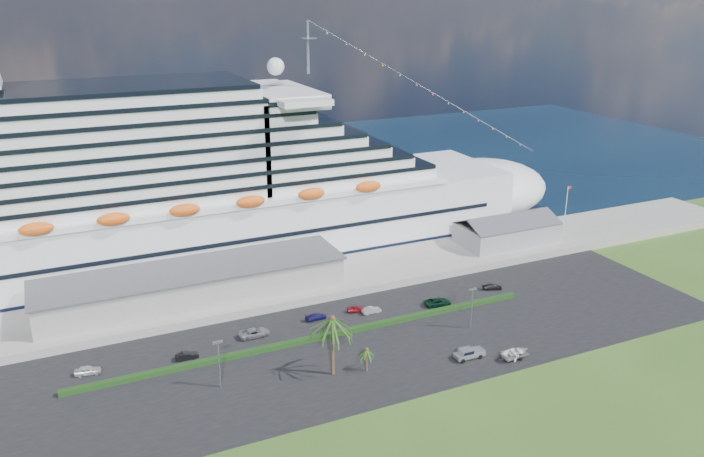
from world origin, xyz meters
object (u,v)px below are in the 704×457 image
parked_car_3 (316,317)px  boat_trailer (516,353)px  pickup_truck (469,353)px  cruise_ship (181,194)px

parked_car_3 → boat_trailer: boat_trailer is taller
parked_car_3 → pickup_truck: pickup_truck is taller
cruise_ship → boat_trailer: cruise_ship is taller
cruise_ship → boat_trailer: 82.10m
parked_car_3 → pickup_truck: 31.01m
pickup_truck → boat_trailer: bearing=-25.7°
cruise_ship → pickup_truck: cruise_ship is taller
boat_trailer → cruise_ship: bearing=121.6°
pickup_truck → boat_trailer: size_ratio=0.88×
pickup_truck → boat_trailer: 8.08m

